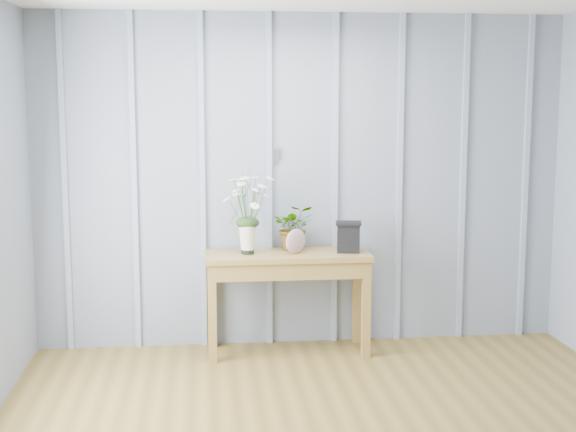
{
  "coord_description": "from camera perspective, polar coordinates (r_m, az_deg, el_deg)",
  "views": [
    {
      "loc": [
        -0.75,
        -3.73,
        1.86
      ],
      "look_at": [
        -0.14,
        1.94,
        1.03
      ],
      "focal_mm": 50.0,
      "sensor_mm": 36.0,
      "label": 1
    }
  ],
  "objects": [
    {
      "name": "felt_disc_vessel",
      "position": [
        5.82,
        0.56,
        -1.81
      ],
      "size": [
        0.18,
        0.14,
        0.18
      ],
      "primitive_type": "ellipsoid",
      "rotation": [
        0.0,
        0.0,
        0.59
      ],
      "color": "#834D65",
      "rests_on": "sideboard"
    },
    {
      "name": "sideboard",
      "position": [
        5.89,
        -0.05,
        -3.73
      ],
      "size": [
        1.2,
        0.45,
        0.75
      ],
      "color": "olive",
      "rests_on": "ground"
    },
    {
      "name": "daisy_vase",
      "position": [
        5.78,
        -2.91,
        0.91
      ],
      "size": [
        0.42,
        0.32,
        0.59
      ],
      "color": "black",
      "rests_on": "sideboard"
    },
    {
      "name": "room_shell",
      "position": [
        4.71,
        3.07,
        9.79
      ],
      "size": [
        4.0,
        4.5,
        2.5
      ],
      "color": "gray",
      "rests_on": "ground"
    },
    {
      "name": "spider_plant",
      "position": [
        5.97,
        0.44,
        -0.79
      ],
      "size": [
        0.32,
        0.28,
        0.34
      ],
      "primitive_type": "imported",
      "rotation": [
        0.0,
        0.0,
        -0.06
      ],
      "color": "#1A3914",
      "rests_on": "sideboard"
    },
    {
      "name": "carved_box",
      "position": [
        5.89,
        4.32,
        -1.48
      ],
      "size": [
        0.21,
        0.17,
        0.23
      ],
      "color": "black",
      "rests_on": "sideboard"
    }
  ]
}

